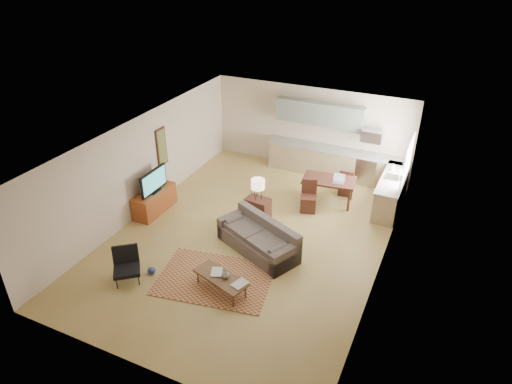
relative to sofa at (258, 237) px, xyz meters
The scene contains 25 objects.
room 1.14m from the sofa, 130.43° to the left, with size 9.00×9.00×9.00m.
kitchen_counter_back 4.68m from the sofa, 83.91° to the left, with size 4.26×0.64×0.92m, color tan, non-canonical shape.
kitchen_counter_right 4.30m from the sofa, 53.97° to the left, with size 0.64×2.26×0.92m, color tan, non-canonical shape.
kitchen_range 4.92m from the sofa, 71.06° to the left, with size 0.62×0.62×0.90m, color #A5A8AD.
kitchen_microwave 5.07m from the sofa, 71.14° to the left, with size 0.62×0.40×0.35m, color #A5A8AD.
upper_cabinets 5.05m from the sofa, 91.23° to the left, with size 2.80×0.34×0.70m, color gray.
window_right 4.63m from the sofa, 50.87° to the left, with size 0.02×1.40×1.05m, color white.
wall_art_left 4.04m from the sofa, 159.19° to the left, with size 0.06×0.42×1.10m, color olive, non-canonical shape.
triptych 5.15m from the sofa, 95.82° to the left, with size 1.70×0.04×0.50m, color beige, non-canonical shape.
rug 1.51m from the sofa, 106.84° to the right, with size 2.50×1.73×0.02m, color brown.
sofa is the anchor object (origin of this frame).
coffee_table 1.67m from the sofa, 93.84° to the right, with size 1.27×0.51×0.38m, color #543721, non-canonical shape.
book_a 1.66m from the sofa, 102.75° to the right, with size 0.35×0.39×0.03m, color maroon.
book_b 1.68m from the sofa, 81.23° to the right, with size 0.34×0.40×0.03m, color navy.
vase 1.64m from the sofa, 89.97° to the right, with size 0.20×0.20×0.18m, color black.
armchair 3.11m from the sofa, 134.15° to the right, with size 0.66×0.66×0.75m, color black, non-canonical shape.
tv_credenza 3.40m from the sofa, behind, with size 0.54×1.39×0.64m, color brown, non-canonical shape.
tv 3.39m from the sofa, behind, with size 0.11×1.07×0.64m, color black, non-canonical shape.
console_table 1.24m from the sofa, 114.56° to the left, with size 0.63×0.42×0.74m, color #3C1D15, non-canonical shape.
table_lamp 1.39m from the sofa, 114.56° to the left, with size 0.36×0.36×0.59m, color beige, non-canonical shape.
dining_table 3.10m from the sofa, 73.98° to the left, with size 1.46×0.84×0.74m, color #3C1D15, non-canonical shape.
dining_chair_near 2.35m from the sofa, 77.70° to the left, with size 0.42×0.44×0.89m, color #3C1D15, non-canonical shape.
dining_chair_far 3.85m from the sofa, 71.72° to the left, with size 0.40×0.42×0.84m, color #3C1D15, non-canonical shape.
laptop 3.13m from the sofa, 68.28° to the left, with size 0.31×0.23×0.23m, color #A5A8AD, non-canonical shape.
soap_bottle 4.67m from the sofa, 58.42° to the left, with size 0.09×0.10×0.19m, color beige.
Camera 1 is at (4.18, -8.71, 6.73)m, focal length 32.00 mm.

